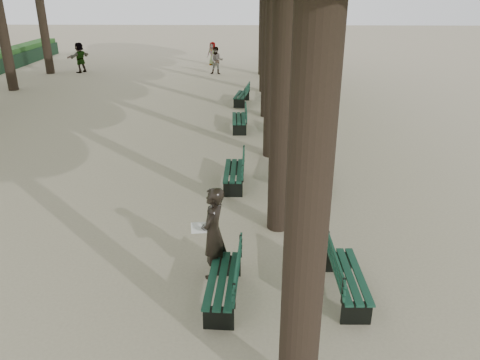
{
  "coord_description": "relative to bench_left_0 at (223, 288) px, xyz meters",
  "views": [
    {
      "loc": [
        0.85,
        -6.8,
        5.35
      ],
      "look_at": [
        0.6,
        3.0,
        1.2
      ],
      "focal_mm": 35.0,
      "sensor_mm": 36.0,
      "label": 1
    }
  ],
  "objects": [
    {
      "name": "pedestrian_b",
      "position": [
        3.27,
        26.88,
        0.68
      ],
      "size": [
        0.63,
        1.28,
        1.9
      ],
      "primitive_type": "imported",
      "rotation": [
        0.0,
        0.0,
        4.5
      ],
      "color": "#262628",
      "rests_on": "ground"
    },
    {
      "name": "bench_left_3",
      "position": [
        -0.0,
        14.94,
        0.0
      ],
      "size": [
        0.79,
        1.86,
        0.92
      ],
      "color": "black",
      "rests_on": "ground"
    },
    {
      "name": "bench_right_0",
      "position": [
        2.27,
        0.19,
        0.0
      ],
      "size": [
        0.61,
        1.81,
        0.92
      ],
      "color": "black",
      "rests_on": "ground"
    },
    {
      "name": "pedestrian_d",
      "position": [
        -2.27,
        26.36,
        0.51
      ],
      "size": [
        0.83,
        0.58,
        1.56
      ],
      "primitive_type": "imported",
      "rotation": [
        0.0,
        0.0,
        5.89
      ],
      "color": "#262628",
      "rests_on": "ground"
    },
    {
      "name": "pedestrian_c",
      "position": [
        2.49,
        21.33,
        0.54
      ],
      "size": [
        0.66,
        1.0,
        1.62
      ],
      "primitive_type": "imported",
      "rotation": [
        0.0,
        0.0,
        1.96
      ],
      "color": "#262628",
      "rests_on": "ground"
    },
    {
      "name": "ground",
      "position": [
        -0.37,
        -0.2,
        -0.27
      ],
      "size": [
        120.0,
        120.0,
        0.0
      ],
      "primitive_type": "plane",
      "color": "tan",
      "rests_on": "ground"
    },
    {
      "name": "bench_right_3",
      "position": [
        2.27,
        15.18,
        0.0
      ],
      "size": [
        0.63,
        1.82,
        0.92
      ],
      "color": "black",
      "rests_on": "ground"
    },
    {
      "name": "pedestrian_a",
      "position": [
        -1.74,
        22.8,
        0.57
      ],
      "size": [
        0.83,
        0.36,
        1.68
      ],
      "primitive_type": "imported",
      "rotation": [
        0.0,
        0.0,
        6.26
      ],
      "color": "#262628",
      "rests_on": "ground"
    },
    {
      "name": "bench_left_0",
      "position": [
        0.0,
        0.0,
        0.0
      ],
      "size": [
        0.65,
        1.82,
        0.92
      ],
      "color": "black",
      "rests_on": "ground"
    },
    {
      "name": "bench_right_1",
      "position": [
        2.27,
        5.27,
        0.0
      ],
      "size": [
        0.8,
        1.86,
        0.92
      ],
      "color": "black",
      "rests_on": "ground"
    },
    {
      "name": "pedestrian_e",
      "position": [
        -10.5,
        23.22,
        0.67
      ],
      "size": [
        1.13,
        1.72,
        1.88
      ],
      "primitive_type": "imported",
      "rotation": [
        0.0,
        0.0,
        4.24
      ],
      "color": "#262628",
      "rests_on": "ground"
    },
    {
      "name": "bench_left_1",
      "position": [
        0.0,
        5.24,
        0.0
      ],
      "size": [
        0.57,
        1.8,
        0.92
      ],
      "color": "black",
      "rests_on": "ground"
    },
    {
      "name": "man_with_map",
      "position": [
        -0.23,
        0.81,
        0.67
      ],
      "size": [
        0.72,
        0.82,
        1.88
      ],
      "color": "black",
      "rests_on": "ground"
    },
    {
      "name": "bench_left_2",
      "position": [
        0.0,
        10.75,
        0.0
      ],
      "size": [
        0.64,
        1.82,
        0.92
      ],
      "color": "black",
      "rests_on": "ground"
    },
    {
      "name": "bench_right_2",
      "position": [
        2.27,
        9.93,
        0.0
      ],
      "size": [
        0.8,
        1.86,
        0.92
      ],
      "color": "black",
      "rests_on": "ground"
    }
  ]
}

